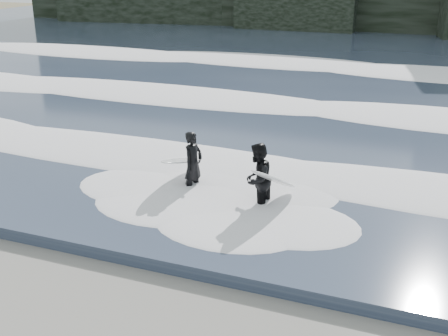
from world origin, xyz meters
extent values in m
cube|color=#2F3A4F|center=(0.00, 29.00, 0.15)|extent=(90.00, 52.00, 0.30)
ellipsoid|color=white|center=(0.00, 9.00, 0.40)|extent=(60.00, 3.20, 0.20)
ellipsoid|color=white|center=(0.00, 16.00, 0.42)|extent=(60.00, 4.00, 0.24)
ellipsoid|color=white|center=(0.00, 25.00, 0.45)|extent=(60.00, 4.80, 0.30)
imported|color=black|center=(-1.85, 6.88, 0.88)|extent=(0.56, 0.72, 1.77)
ellipsoid|color=white|center=(-2.25, 6.93, 0.92)|extent=(0.65, 2.12, 0.70)
imported|color=black|center=(0.08, 6.38, 0.92)|extent=(0.78, 0.95, 1.84)
ellipsoid|color=white|center=(0.50, 6.38, 0.99)|extent=(1.05, 2.00, 1.11)
camera|label=1|loc=(3.92, -5.71, 5.99)|focal=45.00mm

